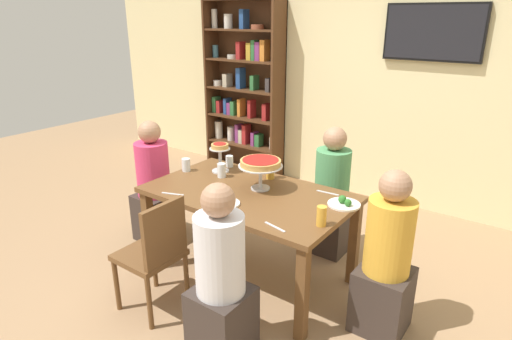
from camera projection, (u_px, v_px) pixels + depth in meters
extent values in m
plane|color=#9E7A56|center=(249.00, 274.00, 3.55)|extent=(12.00, 12.00, 0.00)
cube|color=beige|center=(367.00, 74.00, 4.74)|extent=(8.00, 0.12, 2.80)
cube|color=brown|center=(248.00, 194.00, 3.30)|extent=(1.57, 0.92, 0.04)
cube|color=brown|center=(149.00, 230.00, 3.53)|extent=(0.07, 0.07, 0.70)
cube|color=brown|center=(302.00, 294.00, 2.72)|extent=(0.07, 0.07, 0.70)
cube|color=brown|center=(213.00, 199.00, 4.13)|extent=(0.07, 0.07, 0.70)
cube|color=brown|center=(354.00, 243.00, 3.33)|extent=(0.07, 0.07, 0.70)
cube|color=#4C2D19|center=(213.00, 86.00, 5.84)|extent=(0.03, 0.30, 2.20)
cube|color=#4C2D19|center=(278.00, 95.00, 5.25)|extent=(0.03, 0.30, 2.20)
cube|color=#4C2D19|center=(250.00, 89.00, 5.65)|extent=(1.10, 0.02, 2.20)
cube|color=#4C2D19|center=(244.00, 169.00, 5.91)|extent=(1.04, 0.28, 0.02)
cube|color=#4C2D19|center=(244.00, 144.00, 5.79)|extent=(1.04, 0.28, 0.02)
cube|color=#4C2D19|center=(244.00, 117.00, 5.66)|extent=(1.04, 0.28, 0.02)
cube|color=#4C2D19|center=(244.00, 89.00, 5.54)|extent=(1.04, 0.28, 0.02)
cube|color=#4C2D19|center=(243.00, 60.00, 5.41)|extent=(1.04, 0.28, 0.02)
cube|color=#4C2D19|center=(243.00, 30.00, 5.29)|extent=(1.04, 0.28, 0.02)
cylinder|color=beige|center=(219.00, 130.00, 5.99)|extent=(0.11, 0.11, 0.24)
cylinder|color=silver|center=(231.00, 133.00, 5.88)|extent=(0.09, 0.09, 0.19)
cube|color=#7A3370|center=(239.00, 133.00, 5.79)|extent=(0.05, 0.13, 0.25)
cube|color=#B2A88E|center=(243.00, 136.00, 5.77)|extent=(0.06, 0.13, 0.18)
cube|color=maroon|center=(246.00, 134.00, 5.72)|extent=(0.06, 0.13, 0.26)
cube|color=#7A3370|center=(255.00, 139.00, 5.65)|extent=(0.05, 0.13, 0.18)
cube|color=#2D6B38|center=(259.00, 140.00, 5.62)|extent=(0.07, 0.11, 0.16)
cylinder|color=beige|center=(274.00, 143.00, 5.49)|extent=(0.11, 0.11, 0.16)
cube|color=#2D6B38|center=(217.00, 104.00, 5.88)|extent=(0.06, 0.13, 0.21)
cube|color=maroon|center=(220.00, 106.00, 5.85)|extent=(0.06, 0.11, 0.17)
cube|color=navy|center=(228.00, 106.00, 5.78)|extent=(0.05, 0.13, 0.21)
cube|color=#7A3370|center=(231.00, 108.00, 5.75)|extent=(0.06, 0.13, 0.16)
cube|color=#2D6B38|center=(235.00, 108.00, 5.71)|extent=(0.06, 0.13, 0.19)
cube|color=orange|center=(241.00, 107.00, 5.64)|extent=(0.05, 0.13, 0.23)
cube|color=maroon|center=(252.00, 109.00, 5.55)|extent=(0.05, 0.13, 0.23)
cube|color=maroon|center=(267.00, 112.00, 5.42)|extent=(0.06, 0.13, 0.21)
cylinder|color=silver|center=(218.00, 83.00, 5.77)|extent=(0.12, 0.12, 0.07)
cube|color=#B2A88E|center=(227.00, 80.00, 5.65)|extent=(0.07, 0.13, 0.17)
cube|color=navy|center=(241.00, 78.00, 5.51)|extent=(0.07, 0.13, 0.26)
cube|color=#2D6B38|center=(254.00, 83.00, 5.41)|extent=(0.06, 0.13, 0.18)
cube|color=#3D3838|center=(270.00, 85.00, 5.28)|extent=(0.06, 0.13, 0.16)
cylinder|color=#3D7084|center=(215.00, 51.00, 5.64)|extent=(0.08, 0.08, 0.16)
cylinder|color=beige|center=(232.00, 57.00, 5.50)|extent=(0.13, 0.13, 0.05)
cube|color=maroon|center=(241.00, 50.00, 5.39)|extent=(0.06, 0.13, 0.21)
cube|color=#B7932D|center=(251.00, 51.00, 5.31)|extent=(0.07, 0.13, 0.21)
cube|color=#2D6B38|center=(255.00, 50.00, 5.26)|extent=(0.05, 0.13, 0.24)
cube|color=#7A3370|center=(260.00, 51.00, 5.23)|extent=(0.07, 0.13, 0.22)
cube|color=orange|center=(265.00, 50.00, 5.18)|extent=(0.07, 0.13, 0.25)
cylinder|color=silver|center=(214.00, 19.00, 5.50)|extent=(0.07, 0.07, 0.23)
cylinder|color=silver|center=(228.00, 21.00, 5.38)|extent=(0.11, 0.11, 0.17)
cube|color=navy|center=(244.00, 19.00, 5.23)|extent=(0.06, 0.13, 0.23)
cylinder|color=brown|center=(257.00, 27.00, 5.15)|extent=(0.16, 0.16, 0.06)
cube|color=black|center=(433.00, 32.00, 4.14)|extent=(0.94, 0.05, 0.54)
cube|color=black|center=(433.00, 32.00, 4.12)|extent=(0.90, 0.01, 0.50)
cube|color=#382D28|center=(157.00, 216.00, 4.06)|extent=(0.34, 0.34, 0.45)
cylinder|color=#D63866|center=(153.00, 169.00, 3.90)|extent=(0.30, 0.30, 0.50)
sphere|color=#A87A5B|center=(149.00, 132.00, 3.78)|extent=(0.20, 0.20, 0.20)
cube|color=#382D28|center=(222.00, 321.00, 2.67)|extent=(0.34, 0.34, 0.45)
cylinder|color=silver|center=(220.00, 255.00, 2.51)|extent=(0.30, 0.30, 0.50)
sphere|color=#A87A5B|center=(218.00, 200.00, 2.39)|extent=(0.20, 0.20, 0.20)
cube|color=#382D28|center=(382.00, 299.00, 2.87)|extent=(0.34, 0.34, 0.45)
cylinder|color=gold|center=(389.00, 237.00, 2.71)|extent=(0.30, 0.30, 0.50)
sphere|color=#A87A5B|center=(395.00, 186.00, 2.59)|extent=(0.20, 0.20, 0.20)
cube|color=#382D28|center=(329.00, 227.00, 3.85)|extent=(0.34, 0.34, 0.45)
cylinder|color=#4C935B|center=(332.00, 178.00, 3.69)|extent=(0.30, 0.30, 0.50)
sphere|color=#A87A5B|center=(335.00, 139.00, 3.57)|extent=(0.20, 0.20, 0.20)
cube|color=brown|center=(149.00, 255.00, 3.02)|extent=(0.40, 0.40, 0.04)
cube|color=brown|center=(165.00, 233.00, 2.84)|extent=(0.04, 0.36, 0.42)
cylinder|color=brown|center=(117.00, 285.00, 3.06)|extent=(0.04, 0.04, 0.41)
cylinder|color=brown|center=(154.00, 263.00, 3.33)|extent=(0.04, 0.04, 0.41)
cylinder|color=brown|center=(149.00, 303.00, 2.87)|extent=(0.04, 0.04, 0.41)
cylinder|color=brown|center=(187.00, 279.00, 3.13)|extent=(0.04, 0.04, 0.41)
cylinder|color=silver|center=(260.00, 188.00, 3.35)|extent=(0.15, 0.15, 0.01)
cylinder|color=silver|center=(260.00, 177.00, 3.32)|extent=(0.03, 0.03, 0.17)
cylinder|color=silver|center=(260.00, 166.00, 3.29)|extent=(0.34, 0.34, 0.01)
cylinder|color=tan|center=(260.00, 163.00, 3.28)|extent=(0.31, 0.31, 0.04)
cylinder|color=maroon|center=(260.00, 160.00, 3.27)|extent=(0.28, 0.28, 0.00)
cylinder|color=silver|center=(221.00, 171.00, 3.72)|extent=(0.15, 0.15, 0.01)
cylinder|color=silver|center=(220.00, 160.00, 3.68)|extent=(0.03, 0.03, 0.19)
cylinder|color=silver|center=(220.00, 149.00, 3.65)|extent=(0.18, 0.18, 0.01)
cylinder|color=tan|center=(220.00, 146.00, 3.64)|extent=(0.15, 0.15, 0.04)
cylinder|color=maroon|center=(220.00, 144.00, 3.64)|extent=(0.11, 0.11, 0.00)
cylinder|color=white|center=(226.00, 203.00, 3.08)|extent=(0.20, 0.20, 0.01)
sphere|color=#2D7028|center=(226.00, 199.00, 3.06)|extent=(0.05, 0.05, 0.05)
sphere|color=#2D7028|center=(221.00, 201.00, 3.04)|extent=(0.05, 0.05, 0.05)
sphere|color=#2D7028|center=(226.00, 198.00, 3.08)|extent=(0.05, 0.05, 0.05)
sphere|color=#2D7028|center=(225.00, 197.00, 3.11)|extent=(0.04, 0.04, 0.04)
cylinder|color=white|center=(344.00, 204.00, 3.06)|extent=(0.24, 0.24, 0.01)
sphere|color=#2D7028|center=(342.00, 199.00, 3.06)|extent=(0.06, 0.06, 0.06)
sphere|color=#2D7028|center=(348.00, 203.00, 3.01)|extent=(0.05, 0.05, 0.05)
cylinder|color=gold|center=(322.00, 216.00, 2.75)|extent=(0.07, 0.07, 0.13)
cylinder|color=gold|center=(270.00, 169.00, 3.54)|extent=(0.07, 0.07, 0.17)
cylinder|color=white|center=(186.00, 165.00, 3.72)|extent=(0.07, 0.07, 0.11)
cylinder|color=white|center=(222.00, 170.00, 3.58)|extent=(0.07, 0.07, 0.12)
cylinder|color=white|center=(229.00, 161.00, 3.83)|extent=(0.07, 0.07, 0.10)
cube|color=silver|center=(275.00, 227.00, 2.75)|extent=(0.18, 0.05, 0.00)
cube|color=silver|center=(173.00, 194.00, 3.25)|extent=(0.17, 0.08, 0.00)
cube|color=silver|center=(245.00, 171.00, 3.74)|extent=(0.18, 0.06, 0.00)
cube|color=silver|center=(328.00, 193.00, 3.27)|extent=(0.18, 0.03, 0.00)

